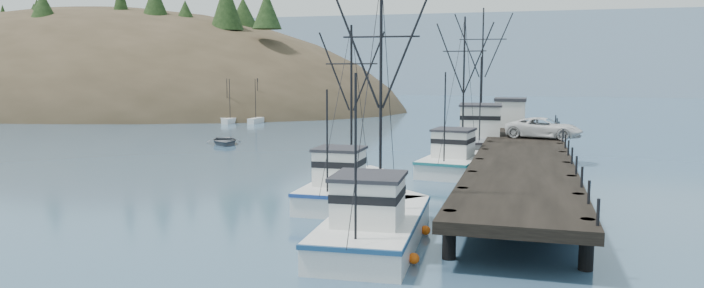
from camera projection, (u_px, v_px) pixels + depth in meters
name	position (u px, v px, depth m)	size (l,w,h in m)	color
ground	(236.00, 218.00, 32.24)	(400.00, 400.00, 0.00)	#304F6C
pier	(523.00, 155.00, 43.51)	(6.00, 44.00, 2.00)	black
headland	(76.00, 128.00, 128.24)	(134.80, 78.00, 51.00)	#382D1E
distant_ridge	(516.00, 93.00, 191.83)	(360.00, 40.00, 26.00)	#9EB2C6
distant_ridge_far	(370.00, 90.00, 219.75)	(180.00, 25.00, 18.00)	silver
moored_sailboats	(244.00, 118.00, 92.94)	(11.21, 18.89, 6.35)	silver
trawler_near	(376.00, 223.00, 27.76)	(4.47, 11.96, 12.00)	silver
trawler_mid	(347.00, 187.00, 36.29)	(3.55, 10.40, 10.49)	silver
trawler_far	(459.00, 160.00, 47.19)	(5.09, 11.72, 11.85)	silver
work_vessel	(480.00, 140.00, 56.36)	(5.63, 16.17, 13.42)	slate
pier_shed	(510.00, 112.00, 60.89)	(3.00, 3.20, 2.80)	silver
pickup_truck	(544.00, 128.00, 50.89)	(2.78, 6.02, 1.67)	silver
motorboat	(224.00, 144.00, 63.49)	(3.56, 4.98, 1.03)	#54585E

